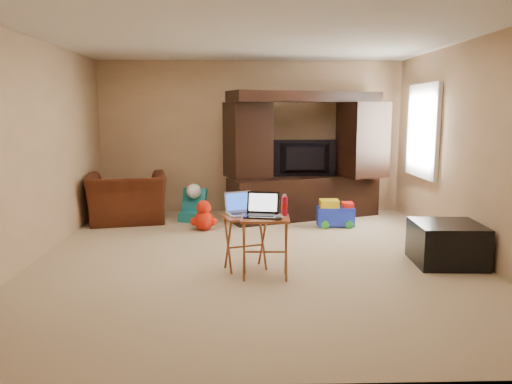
{
  "coord_description": "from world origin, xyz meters",
  "views": [
    {
      "loc": [
        -0.17,
        -5.61,
        1.67
      ],
      "look_at": [
        0.0,
        -0.2,
        0.8
      ],
      "focal_mm": 35.0,
      "sensor_mm": 36.0,
      "label": 1
    }
  ],
  "objects_px": {
    "tray_table_right": "(265,248)",
    "laptop_right": "(261,205)",
    "television": "(305,159)",
    "recliner": "(127,198)",
    "tray_table_left": "(246,243)",
    "water_bottle": "(284,206)",
    "mouse_left": "(264,215)",
    "ottoman": "(447,243)",
    "laptop_left": "(243,204)",
    "entertainment_center": "(305,156)",
    "child_rocker": "(193,205)",
    "push_toy": "(336,213)",
    "mouse_right": "(279,217)",
    "plush_toy": "(204,215)"
  },
  "relations": [
    {
      "from": "plush_toy",
      "to": "laptop_right",
      "type": "bearing_deg",
      "value": -70.6
    },
    {
      "from": "tray_table_left",
      "to": "water_bottle",
      "type": "relative_size",
      "value": 3.03
    },
    {
      "from": "water_bottle",
      "to": "mouse_left",
      "type": "bearing_deg",
      "value": 145.79
    },
    {
      "from": "tray_table_left",
      "to": "push_toy",
      "type": "bearing_deg",
      "value": 36.55
    },
    {
      "from": "push_toy",
      "to": "ottoman",
      "type": "bearing_deg",
      "value": -61.35
    },
    {
      "from": "child_rocker",
      "to": "entertainment_center",
      "type": "bearing_deg",
      "value": 23.02
    },
    {
      "from": "television",
      "to": "recliner",
      "type": "distance_m",
      "value": 2.81
    },
    {
      "from": "ottoman",
      "to": "water_bottle",
      "type": "bearing_deg",
      "value": -169.44
    },
    {
      "from": "entertainment_center",
      "to": "child_rocker",
      "type": "relative_size",
      "value": 4.83
    },
    {
      "from": "child_rocker",
      "to": "push_toy",
      "type": "distance_m",
      "value": 2.17
    },
    {
      "from": "tray_table_left",
      "to": "tray_table_right",
      "type": "relative_size",
      "value": 0.93
    },
    {
      "from": "child_rocker",
      "to": "ottoman",
      "type": "xyz_separation_m",
      "value": [
        3.01,
        -2.3,
        -0.02
      ]
    },
    {
      "from": "laptop_left",
      "to": "water_bottle",
      "type": "xyz_separation_m",
      "value": [
        0.42,
        -0.24,
        0.02
      ]
    },
    {
      "from": "recliner",
      "to": "water_bottle",
      "type": "height_order",
      "value": "water_bottle"
    },
    {
      "from": "television",
      "to": "mouse_left",
      "type": "height_order",
      "value": "television"
    },
    {
      "from": "television",
      "to": "water_bottle",
      "type": "distance_m",
      "value": 2.86
    },
    {
      "from": "child_rocker",
      "to": "laptop_left",
      "type": "bearing_deg",
      "value": -55.9
    },
    {
      "from": "laptop_left",
      "to": "mouse_left",
      "type": "bearing_deg",
      "value": -47.89
    },
    {
      "from": "push_toy",
      "to": "laptop_left",
      "type": "height_order",
      "value": "laptop_left"
    },
    {
      "from": "push_toy",
      "to": "mouse_right",
      "type": "height_order",
      "value": "mouse_right"
    },
    {
      "from": "tray_table_right",
      "to": "laptop_left",
      "type": "relative_size",
      "value": 2.05
    },
    {
      "from": "push_toy",
      "to": "mouse_right",
      "type": "bearing_deg",
      "value": -110.05
    },
    {
      "from": "child_rocker",
      "to": "mouse_left",
      "type": "relative_size",
      "value": 4.2
    },
    {
      "from": "plush_toy",
      "to": "tray_table_left",
      "type": "height_order",
      "value": "tray_table_left"
    },
    {
      "from": "tray_table_left",
      "to": "mouse_right",
      "type": "relative_size",
      "value": 4.6
    },
    {
      "from": "tray_table_right",
      "to": "laptop_right",
      "type": "height_order",
      "value": "laptop_right"
    },
    {
      "from": "ottoman",
      "to": "laptop_left",
      "type": "relative_size",
      "value": 2.32
    },
    {
      "from": "push_toy",
      "to": "tray_table_left",
      "type": "distance_m",
      "value": 2.4
    },
    {
      "from": "ottoman",
      "to": "water_bottle",
      "type": "height_order",
      "value": "water_bottle"
    },
    {
      "from": "tray_table_right",
      "to": "mouse_left",
      "type": "bearing_deg",
      "value": 94.2
    },
    {
      "from": "television",
      "to": "laptop_right",
      "type": "bearing_deg",
      "value": 71.78
    },
    {
      "from": "push_toy",
      "to": "mouse_right",
      "type": "distance_m",
      "value": 2.64
    },
    {
      "from": "tray_table_left",
      "to": "mouse_left",
      "type": "distance_m",
      "value": 0.38
    },
    {
      "from": "ottoman",
      "to": "mouse_left",
      "type": "bearing_deg",
      "value": -174.33
    },
    {
      "from": "child_rocker",
      "to": "water_bottle",
      "type": "distance_m",
      "value": 2.93
    },
    {
      "from": "recliner",
      "to": "push_toy",
      "type": "relative_size",
      "value": 2.09
    },
    {
      "from": "plush_toy",
      "to": "water_bottle",
      "type": "height_order",
      "value": "water_bottle"
    },
    {
      "from": "laptop_right",
      "to": "mouse_left",
      "type": "xyz_separation_m",
      "value": [
        0.03,
        0.2,
        -0.14
      ]
    },
    {
      "from": "child_rocker",
      "to": "water_bottle",
      "type": "bearing_deg",
      "value": -49.3
    },
    {
      "from": "water_bottle",
      "to": "tray_table_left",
      "type": "bearing_deg",
      "value": 151.94
    },
    {
      "from": "tray_table_right",
      "to": "laptop_right",
      "type": "distance_m",
      "value": 0.44
    },
    {
      "from": "television",
      "to": "recliner",
      "type": "relative_size",
      "value": 0.88
    },
    {
      "from": "plush_toy",
      "to": "water_bottle",
      "type": "distance_m",
      "value": 2.29
    },
    {
      "from": "television",
      "to": "plush_toy",
      "type": "relative_size",
      "value": 2.3
    },
    {
      "from": "push_toy",
      "to": "entertainment_center",
      "type": "bearing_deg",
      "value": 123.75
    },
    {
      "from": "push_toy",
      "to": "tray_table_right",
      "type": "relative_size",
      "value": 0.87
    },
    {
      "from": "child_rocker",
      "to": "mouse_right",
      "type": "xyz_separation_m",
      "value": [
        1.11,
        -2.84,
        0.4
      ]
    },
    {
      "from": "television",
      "to": "mouse_left",
      "type": "relative_size",
      "value": 8.42
    },
    {
      "from": "ottoman",
      "to": "push_toy",
      "type": "bearing_deg",
      "value": 115.63
    },
    {
      "from": "tray_table_right",
      "to": "laptop_left",
      "type": "xyz_separation_m",
      "value": [
        -0.22,
        0.32,
        0.39
      ]
    }
  ]
}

